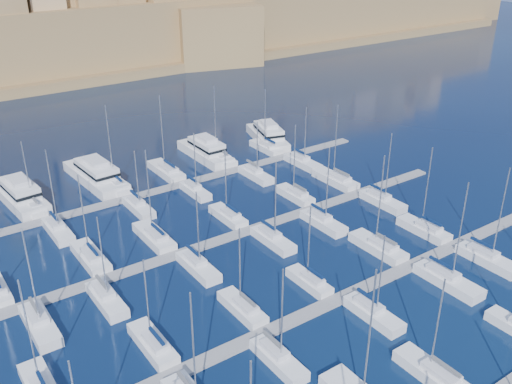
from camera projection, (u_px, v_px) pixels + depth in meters
ground at (285, 259)px, 83.77m from camera, size 600.00×600.00×0.00m
pontoon_mid_near at (341, 298)px, 74.79m from camera, size 84.00×2.00×0.40m
pontoon_mid_far at (247, 231)px, 91.09m from camera, size 84.00×2.00×0.40m
pontoon_far at (181, 184)px, 107.38m from camera, size 84.00×2.00×0.40m
sailboat_3 at (434, 374)px, 61.46m from camera, size 2.76×9.20×12.99m
sailboat_13 at (153, 344)px, 65.84m from camera, size 2.63×8.78×12.17m
sailboat_14 at (243, 308)px, 72.02m from camera, size 2.48×8.28×12.30m
sailboat_15 at (310, 282)px, 77.35m from camera, size 2.29×7.63×12.16m
sailboat_16 at (378, 247)px, 85.53m from camera, size 2.93×9.78×15.61m
sailboat_17 at (424, 229)px, 90.46m from camera, size 2.74×9.14×14.75m
sailboat_20 at (278, 359)px, 63.63m from camera, size 2.44×8.13×13.17m
sailboat_21 at (373, 313)px, 71.07m from camera, size 2.57×8.55×12.39m
sailboat_22 at (448, 280)px, 77.61m from camera, size 2.97×9.92×15.91m
sailboat_23 at (487, 259)px, 82.58m from camera, size 2.84×9.46×15.54m
sailboat_25 at (91, 257)px, 82.91m from camera, size 2.92×9.72×13.95m
sailboat_26 at (154, 237)px, 88.26m from camera, size 2.97×9.91×15.27m
sailboat_27 at (228, 216)px, 94.57m from camera, size 2.55×8.51×12.67m
sailboat_28 at (295, 195)px, 101.90m from camera, size 2.54×8.47×14.07m
sailboat_29 at (336, 180)px, 107.96m from camera, size 3.07×10.23×15.54m
sailboat_30 at (40, 324)px, 69.06m from camera, size 2.81×9.35×14.58m
sailboat_31 at (107, 299)px, 73.72m from camera, size 2.64×8.80×13.28m
sailboat_32 at (198, 266)px, 80.76m from camera, size 2.64×8.80×12.90m
sailboat_33 at (273, 239)px, 87.65m from camera, size 2.61×8.70×14.06m
sailboat_34 at (323, 222)px, 92.75m from camera, size 2.70×9.01×14.21m
sailboat_35 at (382, 201)px, 99.81m from camera, size 2.73×9.08×13.69m
sailboat_37 at (34, 207)px, 97.66m from camera, size 2.57×8.57×12.76m
sailboat_38 at (116, 185)px, 105.68m from camera, size 2.80×9.34×16.21m
sailboat_39 at (166, 171)px, 111.75m from camera, size 3.19×10.64×16.18m
sailboat_40 at (218, 158)px, 117.84m from camera, size 3.16×10.54×16.12m
sailboat_41 at (266, 147)px, 123.46m from camera, size 2.72×9.06×13.82m
sailboat_43 at (58, 230)px, 90.26m from camera, size 2.69×8.98×14.83m
sailboat_44 at (139, 207)px, 97.65m from camera, size 2.55×8.51×11.47m
sailboat_45 at (195, 191)px, 103.65m from camera, size 2.40×8.01×12.22m
sailboat_46 at (256, 174)px, 110.25m from camera, size 2.61×8.69×11.90m
sailboat_47 at (302, 162)px, 115.94m from camera, size 2.80×9.33×12.72m
motor_yacht_a at (20, 194)px, 99.98m from camera, size 6.52×17.23×5.25m
motor_yacht_b at (96, 174)px, 107.87m from camera, size 6.65×18.69×5.25m
motor_yacht_c at (206, 150)px, 119.11m from camera, size 4.86×16.00×5.25m
motor_yacht_d at (268, 135)px, 127.69m from camera, size 9.41×17.10×5.25m
fortified_city at (5, 21)px, 192.35m from camera, size 460.00×108.95×59.52m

